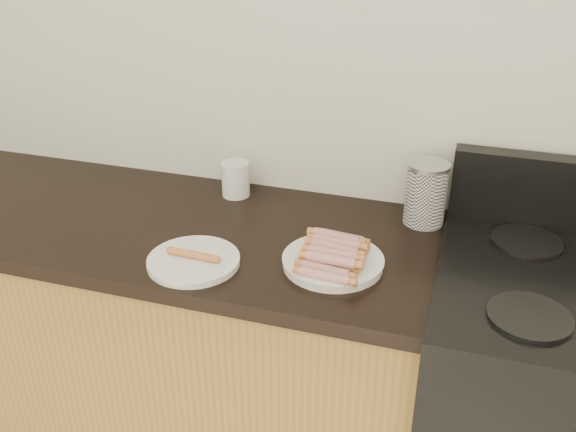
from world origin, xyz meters
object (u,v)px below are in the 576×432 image
(main_plate, at_px, (333,263))
(canister, at_px, (426,193))
(side_plate, at_px, (194,261))
(mug, at_px, (236,179))

(main_plate, height_order, canister, canister)
(main_plate, xyz_separation_m, side_plate, (-0.33, -0.09, 0.00))
(canister, bearing_deg, mug, 179.03)
(side_plate, xyz_separation_m, canister, (0.52, 0.39, 0.08))
(main_plate, xyz_separation_m, mug, (-0.38, 0.31, 0.04))
(side_plate, height_order, mug, mug)
(main_plate, bearing_deg, canister, 57.95)
(side_plate, distance_m, mug, 0.41)
(mug, bearing_deg, main_plate, -39.12)
(main_plate, distance_m, side_plate, 0.35)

